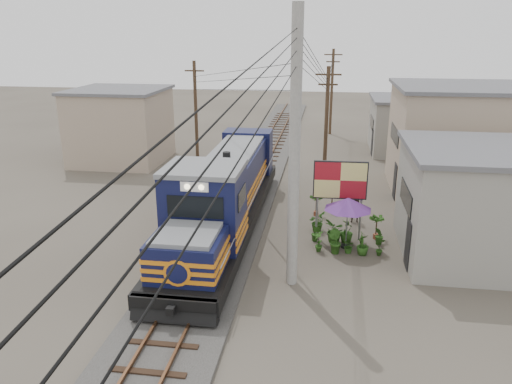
% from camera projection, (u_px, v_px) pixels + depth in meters
% --- Properties ---
extents(ground, '(120.00, 120.00, 0.00)m').
position_uv_depth(ground, '(205.00, 270.00, 19.88)').
color(ground, '#473F35').
rests_on(ground, ground).
extents(ballast, '(3.60, 70.00, 0.16)m').
position_uv_depth(ballast, '(246.00, 191.00, 29.26)').
color(ballast, '#595651').
rests_on(ballast, ground).
extents(track, '(1.15, 70.00, 0.12)m').
position_uv_depth(track, '(246.00, 188.00, 29.20)').
color(track, '#51331E').
rests_on(track, ground).
extents(locomotive, '(3.02, 16.46, 4.08)m').
position_uv_depth(locomotive, '(225.00, 196.00, 23.18)').
color(locomotive, black).
rests_on(locomotive, ground).
extents(utility_pole_main, '(0.40, 0.40, 10.00)m').
position_uv_depth(utility_pole_main, '(294.00, 154.00, 17.37)').
color(utility_pole_main, '#9E9B93').
rests_on(utility_pole_main, ground).
extents(wooden_pole_mid, '(1.60, 0.24, 7.00)m').
position_uv_depth(wooden_pole_mid, '(326.00, 120.00, 31.27)').
color(wooden_pole_mid, '#4C3826').
rests_on(wooden_pole_mid, ground).
extents(wooden_pole_far, '(1.60, 0.24, 7.50)m').
position_uv_depth(wooden_pole_far, '(332.00, 90.00, 44.31)').
color(wooden_pole_far, '#4C3826').
rests_on(wooden_pole_far, ground).
extents(wooden_pole_left, '(1.60, 0.24, 7.00)m').
position_uv_depth(wooden_pole_left, '(196.00, 108.00, 36.34)').
color(wooden_pole_left, '#4C3826').
rests_on(wooden_pole_left, ground).
extents(power_lines, '(9.65, 19.00, 3.30)m').
position_uv_depth(power_lines, '(237.00, 61.00, 25.52)').
color(power_lines, black).
rests_on(power_lines, ground).
extents(shophouse_front, '(7.35, 6.30, 4.70)m').
position_uv_depth(shophouse_front, '(494.00, 204.00, 20.39)').
color(shophouse_front, gray).
rests_on(shophouse_front, ground).
extents(shophouse_mid, '(8.40, 7.35, 6.20)m').
position_uv_depth(shophouse_mid, '(467.00, 140.00, 28.48)').
color(shophouse_mid, tan).
rests_on(shophouse_mid, ground).
extents(shophouse_back, '(6.30, 6.30, 4.20)m').
position_uv_depth(shophouse_back, '(412.00, 125.00, 38.39)').
color(shophouse_back, gray).
rests_on(shophouse_back, ground).
extents(shophouse_left, '(6.30, 6.30, 5.20)m').
position_uv_depth(shophouse_left, '(121.00, 125.00, 35.48)').
color(shophouse_left, tan).
rests_on(shophouse_left, ground).
extents(billboard, '(2.38, 0.19, 3.67)m').
position_uv_depth(billboard, '(340.00, 182.00, 22.02)').
color(billboard, '#99999E').
rests_on(billboard, ground).
extents(market_umbrella, '(2.63, 2.63, 2.31)m').
position_uv_depth(market_umbrella, '(348.00, 204.00, 21.32)').
color(market_umbrella, black).
rests_on(market_umbrella, ground).
extents(vendor, '(0.60, 0.46, 1.49)m').
position_uv_depth(vendor, '(355.00, 208.00, 24.61)').
color(vendor, black).
rests_on(vendor, ground).
extents(plant_nursery, '(3.38, 3.20, 1.09)m').
position_uv_depth(plant_nursery, '(338.00, 234.00, 22.20)').
color(plant_nursery, '#255217').
rests_on(plant_nursery, ground).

